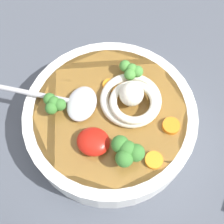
% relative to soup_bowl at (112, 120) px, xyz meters
% --- Properties ---
extents(table_slab, '(1.26, 1.26, 0.04)m').
position_rel_soup_bowl_xyz_m(table_slab, '(-0.00, 0.02, -0.05)').
color(table_slab, '#474C56').
rests_on(table_slab, ground).
extents(soup_bowl, '(0.27, 0.27, 0.06)m').
position_rel_soup_bowl_xyz_m(soup_bowl, '(0.00, 0.00, 0.00)').
color(soup_bowl, white).
rests_on(soup_bowl, table_slab).
extents(noodle_pile, '(0.10, 0.10, 0.04)m').
position_rel_soup_bowl_xyz_m(noodle_pile, '(0.02, 0.02, 0.04)').
color(noodle_pile, silver).
rests_on(noodle_pile, soup_bowl).
extents(soup_spoon, '(0.17, 0.06, 0.02)m').
position_rel_soup_bowl_xyz_m(soup_spoon, '(-0.06, -0.01, 0.04)').
color(soup_spoon, '#B7B7BC').
rests_on(soup_spoon, soup_bowl).
extents(chili_sauce_dollop, '(0.05, 0.04, 0.02)m').
position_rel_soup_bowl_xyz_m(chili_sauce_dollop, '(-0.01, -0.06, 0.04)').
color(chili_sauce_dollop, '#B2190F').
rests_on(chili_sauce_dollop, soup_bowl).
extents(broccoli_floret_beside_chili, '(0.05, 0.04, 0.04)m').
position_rel_soup_bowl_xyz_m(broccoli_floret_beside_chili, '(0.04, -0.06, 0.05)').
color(broccoli_floret_beside_chili, '#7A9E60').
rests_on(broccoli_floret_beside_chili, soup_bowl).
extents(broccoli_floret_far, '(0.04, 0.03, 0.03)m').
position_rel_soup_bowl_xyz_m(broccoli_floret_far, '(-0.08, -0.02, 0.05)').
color(broccoli_floret_far, '#7A9E60').
rests_on(broccoli_floret_far, soup_bowl).
extents(broccoli_floret_front, '(0.04, 0.03, 0.03)m').
position_rel_soup_bowl_xyz_m(broccoli_floret_front, '(0.01, 0.07, 0.05)').
color(broccoli_floret_front, '#7A9E60').
rests_on(broccoli_floret_front, soup_bowl).
extents(carrot_slice_beside_noodles, '(0.03, 0.03, 0.01)m').
position_rel_soup_bowl_xyz_m(carrot_slice_beside_noodles, '(0.08, -0.05, 0.03)').
color(carrot_slice_beside_noodles, orange).
rests_on(carrot_slice_beside_noodles, soup_bowl).
extents(carrot_slice_center, '(0.02, 0.02, 0.01)m').
position_rel_soup_bowl_xyz_m(carrot_slice_center, '(-0.02, 0.04, 0.03)').
color(carrot_slice_center, orange).
rests_on(carrot_slice_center, soup_bowl).
extents(carrot_slice_right, '(0.03, 0.03, 0.01)m').
position_rel_soup_bowl_xyz_m(carrot_slice_right, '(0.09, 0.00, 0.03)').
color(carrot_slice_right, orange).
rests_on(carrot_slice_right, soup_bowl).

